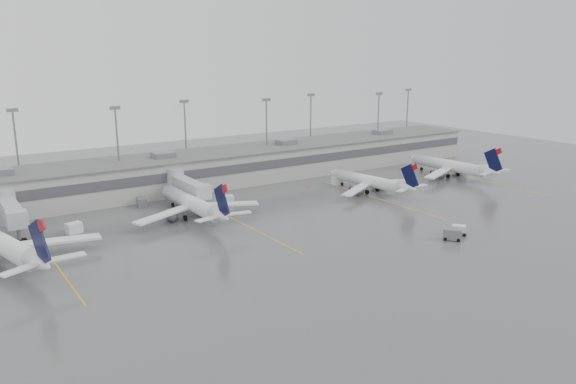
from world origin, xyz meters
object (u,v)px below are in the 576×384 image
baggage_tug (459,231)px  jet_far_left (5,245)px  jet_mid_left (193,204)px  jet_mid_right (371,181)px  jet_far_right (452,166)px

baggage_tug → jet_far_left: bearing=118.3°
jet_mid_left → jet_mid_right: size_ratio=1.11×
jet_mid_right → jet_far_right: (29.43, 0.81, 0.29)m
jet_far_left → jet_far_right: bearing=-11.2°
jet_mid_left → jet_mid_right: jet_mid_left is taller
jet_far_left → jet_far_right: 108.54m
jet_mid_right → jet_far_right: size_ratio=0.90×
jet_far_left → jet_mid_right: (79.03, 3.32, -0.54)m
baggage_tug → jet_far_right: bearing=2.8°
jet_mid_right → baggage_tug: (-8.22, -32.92, -2.03)m
jet_mid_left → baggage_tug: 51.25m
jet_mid_right → jet_far_right: 29.44m
jet_mid_left → jet_far_right: bearing=-3.2°
jet_mid_left → jet_far_left: bearing=-169.6°
jet_mid_right → baggage_tug: size_ratio=8.29×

